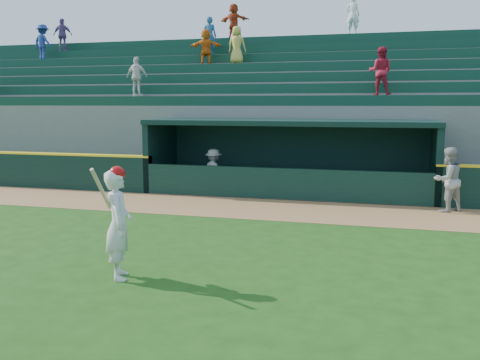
% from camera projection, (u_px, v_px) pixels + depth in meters
% --- Properties ---
extents(ground, '(120.00, 120.00, 0.00)m').
position_uv_depth(ground, '(218.00, 256.00, 10.57)').
color(ground, '#1B4210').
rests_on(ground, ground).
extents(warning_track, '(40.00, 3.00, 0.01)m').
position_uv_depth(warning_track, '(271.00, 209.00, 15.24)').
color(warning_track, olive).
rests_on(warning_track, ground).
extents(dugout_player_front, '(1.11, 1.07, 1.80)m').
position_uv_depth(dugout_player_front, '(448.00, 180.00, 14.78)').
color(dugout_player_front, '#9D9D98').
rests_on(dugout_player_front, ground).
extents(dugout_player_inside, '(1.10, 0.88, 1.49)m').
position_uv_depth(dugout_player_inside, '(214.00, 171.00, 17.97)').
color(dugout_player_inside, '#A7A7A2').
rests_on(dugout_player_inside, ground).
extents(dugout, '(9.40, 2.80, 2.46)m').
position_uv_depth(dugout, '(291.00, 152.00, 18.01)').
color(dugout, slate).
rests_on(dugout, ground).
extents(stands, '(34.50, 6.27, 7.59)m').
position_uv_depth(stands, '(310.00, 118.00, 22.23)').
color(stands, slate).
rests_on(stands, ground).
extents(batter_at_plate, '(0.71, 0.89, 1.97)m').
position_uv_depth(batter_at_plate, '(118.00, 223.00, 9.11)').
color(batter_at_plate, silver).
rests_on(batter_at_plate, ground).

